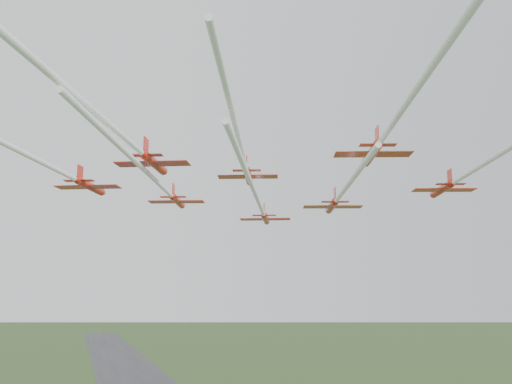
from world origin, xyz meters
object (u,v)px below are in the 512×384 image
object	(u,v)px
jet_row3_mid	(243,155)
jet_row2_right	(339,197)
jet_row3_left	(63,173)
jet_row3_right	(470,172)
jet_row4_right	(402,110)
jet_row2_left	(160,185)
jet_lead	(259,204)
jet_row4_left	(120,134)

from	to	relation	value
jet_row3_mid	jet_row2_right	bearing A→B (deg)	53.40
jet_row3_left	jet_row3_right	bearing A→B (deg)	-1.49
jet_row4_right	jet_row2_right	bearing A→B (deg)	93.09
jet_row2_left	jet_row3_mid	bearing A→B (deg)	-43.15
jet_lead	jet_row3_left	size ratio (longest dim) A/B	1.41
jet_row2_left	jet_row4_right	size ratio (longest dim) A/B	0.91
jet_lead	jet_row3_right	distance (m)	33.53
jet_row2_right	jet_row3_left	xyz separation A→B (m)	(-39.42, 3.09, 1.76)
jet_lead	jet_row2_left	xyz separation A→B (m)	(-16.75, -6.31, 0.87)
jet_lead	jet_row2_right	distance (m)	13.22
jet_lead	jet_row2_left	size ratio (longest dim) A/B	1.15
jet_row3_left	jet_row4_right	bearing A→B (deg)	-27.33
jet_row2_right	jet_row4_right	xyz separation A→B (m)	(-9.48, -33.08, 1.93)
jet_row2_left	jet_row2_right	world-z (taller)	jet_row2_left
jet_row2_left	jet_row3_left	bearing A→B (deg)	-161.62
jet_row2_left	jet_row2_right	xyz separation A→B (m)	(26.35, -2.77, -0.83)
jet_row3_left	jet_row3_right	xyz separation A→B (m)	(48.23, -22.03, -1.35)
jet_row3_mid	jet_row4_left	bearing A→B (deg)	-139.05
jet_lead	jet_row4_left	size ratio (longest dim) A/B	1.19
jet_row3_left	jet_row3_right	world-z (taller)	jet_row3_left
jet_row2_right	jet_row3_right	world-z (taller)	jet_row3_right
jet_lead	jet_row2_right	xyz separation A→B (m)	(9.60, -9.08, 0.03)
jet_lead	jet_row3_left	bearing A→B (deg)	-147.00
jet_row2_right	jet_row2_left	bearing A→B (deg)	-167.89
jet_row3_left	jet_row4_right	distance (m)	46.96
jet_row2_left	jet_row3_right	bearing A→B (deg)	-11.88
jet_row4_left	jet_row4_right	distance (m)	28.28
jet_row2_left	jet_row3_left	distance (m)	13.11
jet_row2_right	jet_row3_left	distance (m)	39.58
jet_row3_mid	jet_row4_right	distance (m)	22.60
jet_row3_right	jet_row4_right	bearing A→B (deg)	-123.91
jet_lead	jet_row4_left	xyz separation A→B (m)	(-23.93, -27.29, 1.82)
jet_row2_left	jet_row3_mid	distance (m)	17.08
jet_row2_right	jet_row3_right	xyz separation A→B (m)	(8.81, -18.93, 0.41)
jet_row2_left	jet_row2_right	distance (m)	26.51
jet_lead	jet_row4_right	distance (m)	42.21
jet_row3_mid	jet_row4_left	world-z (taller)	jet_row3_mid
jet_row3_mid	jet_row4_right	bearing A→B (deg)	-46.49
jet_row2_right	jet_row3_left	bearing A→B (deg)	-166.38
jet_row3_right	jet_row4_right	distance (m)	23.18
jet_row2_left	jet_row3_left	world-z (taller)	jet_row3_left
jet_row3_left	jet_row4_left	bearing A→B (deg)	-51.48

